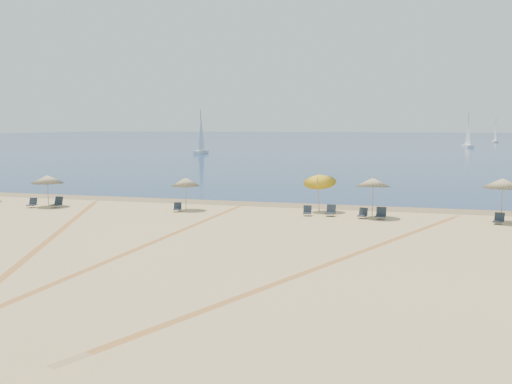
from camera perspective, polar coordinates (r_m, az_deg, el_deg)
ground at (r=20.26m, az=-15.83°, el=-9.82°), size 160.00×160.00×0.00m
ocean at (r=241.79m, az=13.40°, el=4.96°), size 500.00×500.00×0.00m
wet_sand at (r=42.17m, az=1.48°, el=-1.16°), size 500.00×500.00×0.00m
umbrella_1 at (r=43.17m, az=-19.31°, el=1.17°), size 2.20×2.20×2.23m
umbrella_2 at (r=39.30m, az=-6.74°, el=0.98°), size 1.87×1.87×2.22m
umbrella_3 at (r=38.44m, az=6.09°, el=1.30°), size 2.12×2.18×2.80m
umbrella_4 at (r=36.54m, az=11.11°, el=0.92°), size 2.15×2.19×2.51m
umbrella_5 at (r=36.85m, az=22.51°, el=0.79°), size 2.25×2.25×2.62m
chair_2 at (r=43.23m, az=-20.60°, el=-1.01°), size 0.62×0.70×0.65m
chair_3 at (r=42.65m, az=-18.45°, el=-0.98°), size 0.65×0.74×0.73m
chair_4 at (r=38.82m, az=-7.51°, el=-1.49°), size 0.64×0.70×0.60m
chair_5 at (r=36.99m, az=4.93°, el=-1.84°), size 0.58×0.66×0.62m
chair_6 at (r=36.97m, az=7.15°, el=-1.82°), size 0.61×0.71×0.69m
chair_7 at (r=36.34m, az=10.16°, el=-2.06°), size 0.63×0.70×0.63m
chair_8 at (r=36.20m, az=11.85°, el=-2.07°), size 0.64×0.74×0.72m
chair_9 at (r=36.36m, az=22.20°, el=-2.42°), size 0.72×0.78×0.65m
sailboat_0 at (r=203.23m, az=21.90°, el=5.08°), size 1.55×5.26×7.75m
sailboat_1 at (r=116.13m, az=-5.26°, el=4.93°), size 1.91×5.76×8.43m
sailboat_2 at (r=156.86m, az=19.60°, el=5.00°), size 2.69×6.00×8.66m
tire_tracks at (r=28.48m, az=-7.46°, el=-4.92°), size 51.61×38.00×0.00m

